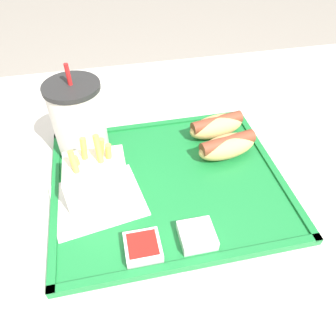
{
  "coord_description": "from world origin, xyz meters",
  "views": [
    {
      "loc": [
        -0.07,
        -0.4,
        1.17
      ],
      "look_at": [
        0.01,
        -0.02,
        0.79
      ],
      "focal_mm": 35.0,
      "sensor_mm": 36.0,
      "label": 1
    }
  ],
  "objects_px": {
    "sauce_cup_mayo": "(197,235)",
    "soda_cup": "(79,121)",
    "fries_carton": "(97,179)",
    "sauce_cup_ketchup": "(143,247)",
    "hot_dog_far": "(216,126)",
    "hot_dog_near": "(227,146)"
  },
  "relations": [
    {
      "from": "fries_carton",
      "to": "sauce_cup_ketchup",
      "type": "xyz_separation_m",
      "value": [
        0.05,
        -0.12,
        -0.03
      ]
    },
    {
      "from": "hot_dog_far",
      "to": "sauce_cup_ketchup",
      "type": "distance_m",
      "value": 0.29
    },
    {
      "from": "soda_cup",
      "to": "sauce_cup_mayo",
      "type": "relative_size",
      "value": 3.53
    },
    {
      "from": "soda_cup",
      "to": "sauce_cup_mayo",
      "type": "height_order",
      "value": "soda_cup"
    },
    {
      "from": "hot_dog_near",
      "to": "fries_carton",
      "type": "bearing_deg",
      "value": -168.32
    },
    {
      "from": "sauce_cup_ketchup",
      "to": "hot_dog_far",
      "type": "bearing_deg",
      "value": 51.6
    },
    {
      "from": "hot_dog_far",
      "to": "sauce_cup_ketchup",
      "type": "relative_size",
      "value": 2.36
    },
    {
      "from": "soda_cup",
      "to": "fries_carton",
      "type": "distance_m",
      "value": 0.12
    },
    {
      "from": "soda_cup",
      "to": "sauce_cup_mayo",
      "type": "bearing_deg",
      "value": -56.23
    },
    {
      "from": "hot_dog_far",
      "to": "fries_carton",
      "type": "relative_size",
      "value": 1.03
    },
    {
      "from": "hot_dog_near",
      "to": "fries_carton",
      "type": "distance_m",
      "value": 0.24
    },
    {
      "from": "sauce_cup_mayo",
      "to": "soda_cup",
      "type": "bearing_deg",
      "value": 123.77
    },
    {
      "from": "hot_dog_near",
      "to": "fries_carton",
      "type": "xyz_separation_m",
      "value": [
        -0.23,
        -0.05,
        0.01
      ]
    },
    {
      "from": "fries_carton",
      "to": "sauce_cup_mayo",
      "type": "xyz_separation_m",
      "value": [
        0.13,
        -0.12,
        -0.03
      ]
    },
    {
      "from": "soda_cup",
      "to": "hot_dog_far",
      "type": "xyz_separation_m",
      "value": [
        0.25,
        -0.0,
        -0.05
      ]
    },
    {
      "from": "hot_dog_near",
      "to": "sauce_cup_mayo",
      "type": "relative_size",
      "value": 2.37
    },
    {
      "from": "hot_dog_far",
      "to": "sauce_cup_ketchup",
      "type": "bearing_deg",
      "value": -128.4
    },
    {
      "from": "soda_cup",
      "to": "fries_carton",
      "type": "xyz_separation_m",
      "value": [
        0.02,
        -0.11,
        -0.04
      ]
    },
    {
      "from": "sauce_cup_mayo",
      "to": "hot_dog_far",
      "type": "bearing_deg",
      "value": 65.72
    },
    {
      "from": "soda_cup",
      "to": "sauce_cup_ketchup",
      "type": "height_order",
      "value": "soda_cup"
    },
    {
      "from": "fries_carton",
      "to": "sauce_cup_ketchup",
      "type": "bearing_deg",
      "value": -66.1
    },
    {
      "from": "soda_cup",
      "to": "hot_dog_near",
      "type": "relative_size",
      "value": 1.49
    }
  ]
}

